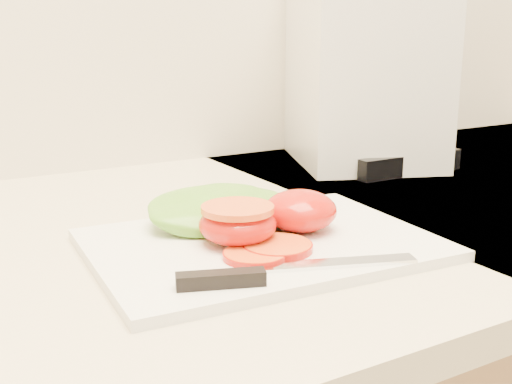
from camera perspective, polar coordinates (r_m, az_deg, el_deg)
cutting_board at (r=0.62m, az=0.47°, el=-4.69°), size 0.34×0.25×0.01m
tomato_half_dome at (r=0.64m, az=3.95°, el=-1.65°), size 0.07×0.07×0.04m
tomato_half_cut at (r=0.60m, az=-1.64°, el=-2.73°), size 0.07×0.07×0.04m
tomato_slice_0 at (r=0.59m, az=1.91°, el=-4.89°), size 0.06×0.06×0.01m
tomato_slice_1 at (r=0.57m, az=-0.10°, el=-5.63°), size 0.06×0.06×0.01m
lettuce_leaf_0 at (r=0.66m, az=-3.15°, el=-1.54°), size 0.16×0.11×0.03m
knife at (r=0.53m, az=1.01°, el=-7.18°), size 0.21×0.07×0.01m
appliance at (r=1.02m, az=9.53°, el=11.08°), size 0.28×0.31×0.30m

